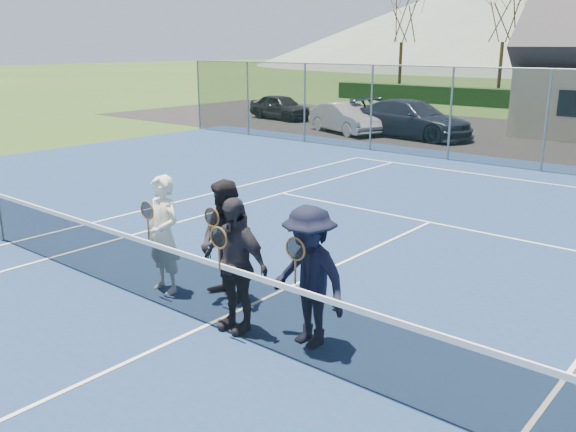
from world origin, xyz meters
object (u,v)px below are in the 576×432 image
(tennis_net, at_px, (207,289))
(player_d, at_px, (309,277))
(car_c, at_px, (412,119))
(player_c, at_px, (235,265))
(car_a, at_px, (281,107))
(player_a, at_px, (163,234))
(player_b, at_px, (226,242))
(car_b, at_px, (345,118))

(tennis_net, bearing_deg, player_d, 18.24)
(car_c, height_order, player_c, player_c)
(car_a, height_order, player_a, player_a)
(car_a, xyz_separation_m, car_c, (8.21, -1.40, 0.13))
(player_c, bearing_deg, player_b, 141.62)
(player_c, distance_m, player_d, 1.04)
(player_c, xyz_separation_m, player_d, (1.00, 0.28, -0.00))
(car_b, bearing_deg, player_a, -132.81)
(car_a, xyz_separation_m, player_c, (15.03, -18.58, 0.29))
(car_c, xyz_separation_m, player_c, (6.82, -17.18, 0.17))
(player_d, bearing_deg, player_a, -179.37)
(car_a, bearing_deg, player_d, -130.60)
(tennis_net, xyz_separation_m, player_b, (-0.40, 0.77, 0.38))
(car_b, bearing_deg, player_d, -125.46)
(car_a, xyz_separation_m, car_b, (5.40, -2.10, 0.01))
(player_c, bearing_deg, car_b, 120.29)
(car_b, distance_m, player_c, 19.09)
(car_a, relative_size, player_c, 2.05)
(car_a, bearing_deg, player_c, -132.85)
(car_a, height_order, car_b, car_b)
(tennis_net, height_order, player_c, player_c)
(tennis_net, height_order, player_d, player_d)
(player_a, bearing_deg, car_c, 106.69)
(tennis_net, relative_size, player_c, 6.49)
(player_b, bearing_deg, car_c, 110.07)
(player_a, distance_m, player_c, 1.76)
(car_b, xyz_separation_m, player_d, (10.63, -16.21, 0.28))
(car_b, bearing_deg, tennis_net, -129.62)
(car_b, distance_m, player_b, 18.19)
(car_a, relative_size, player_b, 2.05)
(player_a, bearing_deg, player_b, 19.97)
(car_b, height_order, player_b, player_b)
(car_a, xyz_separation_m, player_a, (13.29, -18.34, 0.29))
(tennis_net, distance_m, player_b, 0.95)
(tennis_net, distance_m, player_d, 1.48)
(car_b, bearing_deg, car_a, 90.02)
(tennis_net, relative_size, player_b, 6.49)
(player_a, distance_m, player_b, 1.04)
(player_a, distance_m, player_d, 2.74)
(car_c, bearing_deg, player_d, -149.39)
(tennis_net, relative_size, player_a, 6.49)
(player_a, relative_size, player_c, 1.00)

